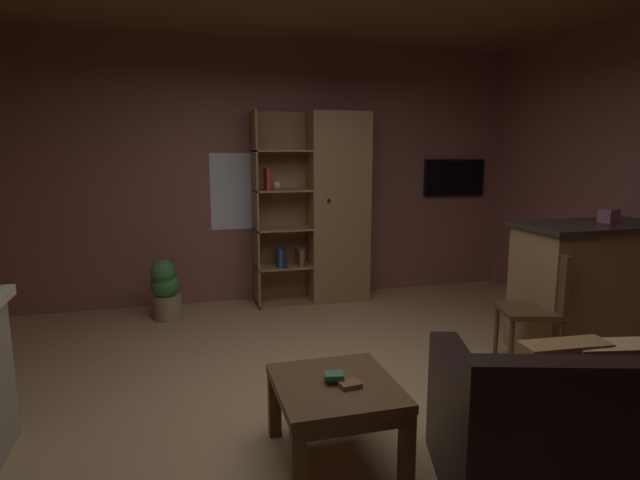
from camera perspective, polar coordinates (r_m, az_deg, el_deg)
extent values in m
cube|color=tan|center=(3.64, 1.75, -17.79)|extent=(5.83, 5.32, 0.02)
cube|color=#8E544C|center=(5.85, -5.98, 7.28)|extent=(5.95, 0.06, 2.83)
cube|color=white|center=(5.80, -8.22, 5.29)|extent=(0.74, 0.01, 0.83)
cube|color=#997047|center=(5.78, 1.96, 3.53)|extent=(0.65, 0.38, 2.08)
cube|color=#997047|center=(5.81, -4.48, 3.53)|extent=(0.60, 0.02, 2.08)
cube|color=#997047|center=(5.58, -7.07, 3.23)|extent=(0.02, 0.38, 2.08)
sphere|color=black|center=(5.53, 0.99, 4.33)|extent=(0.04, 0.04, 0.04)
cube|color=#997047|center=(5.84, -4.01, -6.74)|extent=(0.60, 0.38, 0.02)
cube|color=#997047|center=(5.73, -4.06, -2.85)|extent=(0.60, 0.38, 0.02)
cube|color=#997047|center=(5.66, -4.11, 1.25)|extent=(0.60, 0.38, 0.02)
cube|color=#997047|center=(5.61, -4.16, 5.45)|extent=(0.60, 0.38, 0.02)
cube|color=#997047|center=(5.59, -4.22, 9.69)|extent=(0.60, 0.38, 0.02)
cube|color=brown|center=(5.69, -2.24, -1.86)|extent=(0.04, 0.23, 0.19)
cube|color=#B22D2D|center=(5.51, -5.84, 6.63)|extent=(0.03, 0.23, 0.23)
cube|color=black|center=(5.66, -4.06, -1.98)|extent=(0.05, 0.23, 0.18)
cube|color=#2D4C8C|center=(5.65, -4.51, -1.89)|extent=(0.04, 0.23, 0.21)
sphere|color=beige|center=(5.60, -4.75, 5.94)|extent=(0.10, 0.10, 0.10)
cube|color=#997047|center=(4.99, 28.63, -4.73)|extent=(1.47, 0.59, 1.05)
cube|color=#2D2826|center=(4.89, 29.15, 1.44)|extent=(1.53, 0.65, 0.04)
cube|color=#995972|center=(4.87, 29.01, 2.30)|extent=(0.14, 0.14, 0.11)
cube|color=black|center=(3.07, 27.74, -19.93)|extent=(1.66, 1.26, 0.42)
cube|color=black|center=(2.79, 14.92, -19.21)|extent=(0.39, 0.87, 0.67)
cube|color=#C67F33|center=(2.97, 28.97, -13.50)|extent=(0.41, 0.34, 0.38)
cube|color=tan|center=(2.96, 29.72, -13.33)|extent=(0.50, 0.26, 0.41)
cube|color=olive|center=(2.81, 24.89, -14.15)|extent=(0.43, 0.17, 0.42)
cube|color=tan|center=(2.64, 21.58, -16.27)|extent=(0.47, 0.38, 0.32)
cube|color=brown|center=(2.93, 1.73, -15.77)|extent=(0.64, 0.70, 0.05)
cube|color=brown|center=(2.96, 1.72, -16.91)|extent=(0.58, 0.63, 0.08)
cube|color=brown|center=(2.71, -2.43, -23.35)|extent=(0.07, 0.07, 0.39)
cube|color=brown|center=(2.87, 9.46, -21.45)|extent=(0.07, 0.07, 0.39)
cube|color=brown|center=(3.24, -5.00, -17.49)|extent=(0.07, 0.07, 0.39)
cube|color=brown|center=(3.37, 4.89, -16.32)|extent=(0.07, 0.07, 0.39)
cube|color=brown|center=(2.87, 3.27, -15.49)|extent=(0.12, 0.10, 0.03)
cube|color=#387247|center=(2.90, 1.54, -14.60)|extent=(0.12, 0.10, 0.03)
cube|color=brown|center=(4.34, 21.86, -7.16)|extent=(0.52, 0.52, 0.04)
cube|color=brown|center=(4.34, 24.42, -4.02)|extent=(0.16, 0.39, 0.44)
cylinder|color=brown|center=(4.51, 18.71, -9.38)|extent=(0.04, 0.04, 0.46)
cylinder|color=brown|center=(4.19, 20.15, -10.97)|extent=(0.04, 0.04, 0.46)
cylinder|color=brown|center=(4.63, 23.03, -9.16)|extent=(0.04, 0.04, 0.46)
cylinder|color=brown|center=(4.31, 24.77, -10.67)|extent=(0.04, 0.04, 0.46)
cylinder|color=#9E896B|center=(5.47, -16.23, -7.06)|extent=(0.28, 0.28, 0.24)
sphere|color=#3D7F3D|center=(5.43, -16.60, -4.66)|extent=(0.29, 0.29, 0.29)
sphere|color=#3D7F3D|center=(5.35, -16.82, -3.32)|extent=(0.25, 0.25, 0.25)
cube|color=black|center=(6.58, 14.43, 6.61)|extent=(0.78, 0.05, 0.44)
cube|color=black|center=(6.55, 14.55, 6.60)|extent=(0.74, 0.01, 0.40)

